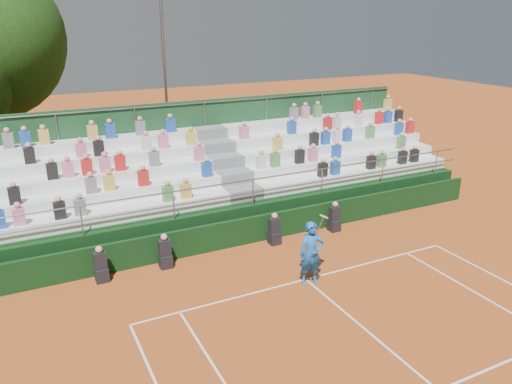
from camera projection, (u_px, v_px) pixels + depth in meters
name	position (u px, v px, depth m)	size (l,w,h in m)	color
ground	(306.00, 279.00, 15.58)	(90.00, 90.00, 0.00)	#A64B1B
courtside_wall	(260.00, 228.00, 18.11)	(20.00, 0.15, 1.00)	black
line_officials	(226.00, 241.00, 17.11)	(9.08, 0.40, 1.19)	black
grandstand	(224.00, 187.00, 20.66)	(20.00, 5.20, 4.40)	black
tennis_player	(311.00, 254.00, 15.02)	(0.96, 0.69, 2.22)	#175DB2
floodlight_mast	(165.00, 70.00, 25.42)	(0.60, 0.25, 9.02)	gray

